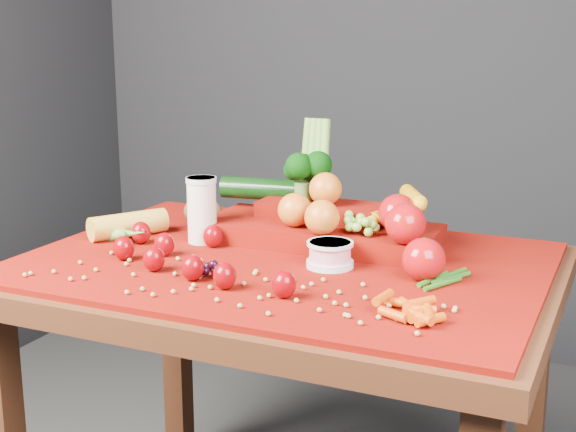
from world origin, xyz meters
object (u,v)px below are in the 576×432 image
at_px(table, 284,308).
at_px(yogurt_bowl, 330,253).
at_px(produce_mound, 333,218).
at_px(milk_glass, 202,208).

relative_size(table, yogurt_bowl, 11.50).
bearing_deg(table, produce_mound, 72.17).
distance_m(milk_glass, produce_mound, 0.29).
distance_m(yogurt_bowl, produce_mound, 0.18).
bearing_deg(milk_glass, table, -12.35).
height_order(table, milk_glass, milk_glass).
bearing_deg(produce_mound, yogurt_bowl, -70.48).
xyz_separation_m(table, yogurt_bowl, (0.11, -0.01, 0.13)).
distance_m(table, produce_mound, 0.23).
xyz_separation_m(yogurt_bowl, produce_mound, (-0.06, 0.16, 0.03)).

